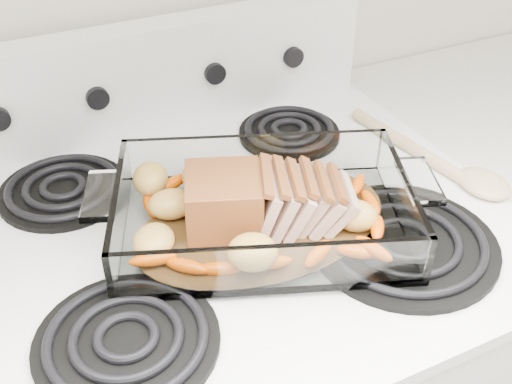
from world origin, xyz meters
name	(u,v)px	position (x,y,z in m)	size (l,w,h in m)	color
counter_right	(506,302)	(0.67, 1.66, 0.47)	(0.58, 0.68, 0.93)	silver
baking_dish	(263,217)	(0.03, 1.60, 0.96)	(0.38, 0.25, 0.07)	white
pork_roast	(254,204)	(0.02, 1.60, 0.99)	(0.22, 0.10, 0.08)	#955324
roast_vegetables	(248,199)	(0.03, 1.64, 0.97)	(0.35, 0.19, 0.04)	#DE4900
wooden_spoon	(449,166)	(0.36, 1.61, 0.95)	(0.10, 0.31, 0.02)	#D8B683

